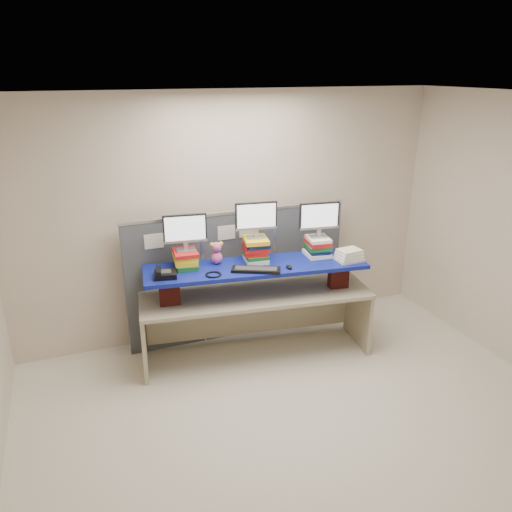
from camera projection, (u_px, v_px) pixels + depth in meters
name	position (u px, v px, depth m)	size (l,w,h in m)	color
room	(312.00, 282.00, 3.98)	(5.00, 4.00, 2.80)	beige
cubicle_partition	(239.00, 274.00, 5.76)	(2.60, 0.06, 1.53)	#3E4249
desk	(256.00, 306.00, 5.38)	(2.53, 1.05, 0.75)	tan
brick_pier_left	(169.00, 291.00, 5.03)	(0.21, 0.11, 0.28)	maroon
brick_pier_right	(338.00, 275.00, 5.43)	(0.21, 0.11, 0.28)	maroon
blue_board	(256.00, 267.00, 5.22)	(2.32, 0.58, 0.04)	#0D0A7F
book_stack_left	(186.00, 259.00, 5.13)	(0.27, 0.34, 0.18)	#1A6425
book_stack_center	(256.00, 249.00, 5.28)	(0.29, 0.34, 0.26)	white
book_stack_right	(317.00, 246.00, 5.44)	(0.29, 0.33, 0.21)	white
monitor_left	(185.00, 230.00, 5.02)	(0.44, 0.15, 0.38)	#999A9E
monitor_center	(256.00, 218.00, 5.15)	(0.44, 0.15, 0.38)	#999A9E
monitor_right	(319.00, 218.00, 5.32)	(0.44, 0.15, 0.38)	#999A9E
keyboard	(256.00, 270.00, 5.05)	(0.51, 0.36, 0.03)	black
mouse	(289.00, 267.00, 5.12)	(0.05, 0.10, 0.03)	black
desk_phone	(165.00, 274.00, 4.90)	(0.25, 0.23, 0.09)	black
headset	(213.00, 274.00, 4.95)	(0.16, 0.16, 0.02)	black
plush_toy	(217.00, 253.00, 5.20)	(0.14, 0.11, 0.24)	#DE54A1
binder_stack	(349.00, 255.00, 5.30)	(0.27, 0.22, 0.13)	white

